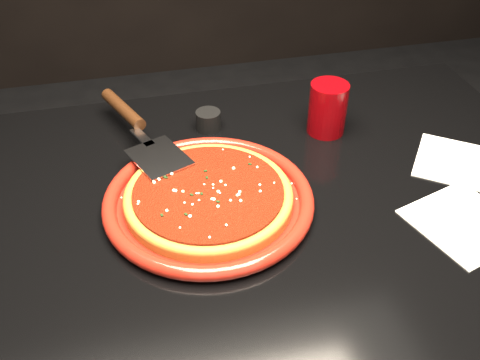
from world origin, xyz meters
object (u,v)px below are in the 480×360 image
object	(u,v)px
ramekin	(208,120)
pizza_server	(140,129)
plate	(209,200)
cup	(328,108)
table	(242,342)

from	to	relation	value
ramekin	pizza_server	bearing A→B (deg)	-163.60
pizza_server	plate	bearing A→B (deg)	-86.99
pizza_server	cup	size ratio (longest dim) A/B	3.47
plate	pizza_server	xyz separation A→B (m)	(-0.09, 0.19, 0.03)
plate	cup	world-z (taller)	cup
plate	ramekin	xyz separation A→B (m)	(0.04, 0.23, 0.01)
table	pizza_server	distance (m)	0.49
plate	ramekin	size ratio (longest dim) A/B	7.04
cup	table	bearing A→B (deg)	-138.90
table	ramekin	distance (m)	0.47
pizza_server	ramekin	bearing A→B (deg)	-6.10
ramekin	table	bearing A→B (deg)	-87.54
table	pizza_server	bearing A→B (deg)	124.85
table	cup	size ratio (longest dim) A/B	11.71
table	ramekin	size ratio (longest dim) A/B	24.38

